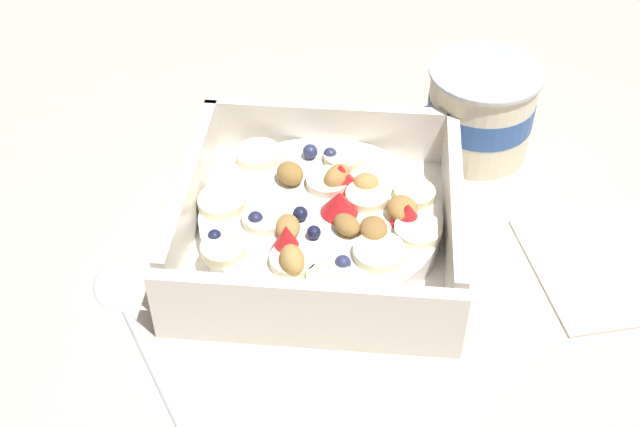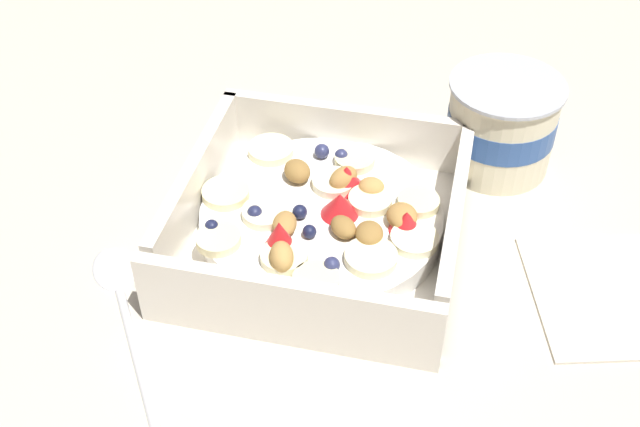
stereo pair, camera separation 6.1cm
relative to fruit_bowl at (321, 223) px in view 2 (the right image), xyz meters
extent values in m
plane|color=beige|center=(-0.01, 0.00, -0.02)|extent=(2.40, 2.40, 0.00)
cube|color=white|center=(0.00, 0.00, -0.02)|extent=(0.21, 0.21, 0.01)
cube|color=white|center=(0.00, -0.10, 0.01)|extent=(0.21, 0.01, 0.06)
cube|color=white|center=(0.00, 0.10, 0.01)|extent=(0.21, 0.01, 0.06)
cube|color=white|center=(-0.10, 0.00, 0.01)|extent=(0.01, 0.19, 0.06)
cube|color=white|center=(0.10, 0.00, 0.01)|extent=(0.01, 0.19, 0.06)
cylinder|color=white|center=(0.00, 0.00, 0.00)|extent=(0.19, 0.19, 0.02)
cylinder|color=#F4EAB7|center=(0.05, -0.04, 0.01)|extent=(0.04, 0.04, 0.01)
cylinder|color=#F7EFC6|center=(0.00, 0.04, 0.01)|extent=(0.04, 0.04, 0.01)
cylinder|color=beige|center=(0.01, 0.07, 0.01)|extent=(0.05, 0.05, 0.01)
cylinder|color=#F7EFC6|center=(-0.04, -0.01, 0.01)|extent=(0.04, 0.04, 0.01)
cylinder|color=#F4EAB7|center=(0.03, 0.02, 0.01)|extent=(0.05, 0.05, 0.01)
cylinder|color=beige|center=(-0.07, -0.05, 0.01)|extent=(0.05, 0.05, 0.01)
cylinder|color=beige|center=(0.07, 0.03, 0.01)|extent=(0.04, 0.04, 0.01)
cylinder|color=#F4EAB7|center=(-0.02, -0.05, 0.01)|extent=(0.04, 0.04, 0.01)
cylinder|color=#F4EAB7|center=(-0.06, 0.06, 0.01)|extent=(0.04, 0.04, 0.01)
cylinder|color=beige|center=(-0.08, 0.00, 0.01)|extent=(0.05, 0.05, 0.01)
cylinder|color=#F7EFC6|center=(0.07, -0.01, 0.01)|extent=(0.04, 0.04, 0.01)
cylinder|color=beige|center=(0.01, -0.07, 0.01)|extent=(0.05, 0.05, 0.01)
cone|color=red|center=(0.06, 0.00, 0.02)|extent=(0.04, 0.04, 0.02)
cone|color=red|center=(0.01, 0.04, 0.02)|extent=(0.03, 0.03, 0.02)
cone|color=red|center=(0.01, 0.00, 0.02)|extent=(0.04, 0.04, 0.02)
cone|color=red|center=(-0.02, -0.04, 0.02)|extent=(0.03, 0.03, 0.03)
sphere|color=#191E3D|center=(-0.07, -0.04, 0.01)|extent=(0.01, 0.01, 0.01)
sphere|color=#191E3D|center=(0.00, -0.02, 0.01)|extent=(0.01, 0.01, 0.01)
sphere|color=#23284C|center=(-0.05, -0.01, 0.01)|extent=(0.01, 0.01, 0.01)
sphere|color=#191E3D|center=(0.03, 0.04, 0.01)|extent=(0.01, 0.01, 0.01)
sphere|color=#191E3D|center=(-0.01, -0.01, 0.01)|extent=(0.01, 0.01, 0.01)
sphere|color=navy|center=(0.02, -0.05, 0.01)|extent=(0.01, 0.01, 0.01)
sphere|color=navy|center=(-0.02, 0.07, 0.01)|extent=(0.01, 0.01, 0.01)
sphere|color=navy|center=(0.00, 0.07, 0.01)|extent=(0.01, 0.01, 0.01)
ellipsoid|color=#AD7F42|center=(0.01, 0.04, 0.02)|extent=(0.03, 0.03, 0.02)
ellipsoid|color=olive|center=(0.04, -0.02, 0.01)|extent=(0.02, 0.03, 0.01)
ellipsoid|color=tan|center=(-0.02, -0.06, 0.02)|extent=(0.02, 0.03, 0.02)
ellipsoid|color=#AD7F42|center=(-0.02, -0.02, 0.01)|extent=(0.02, 0.03, 0.01)
ellipsoid|color=olive|center=(0.02, -0.02, 0.01)|extent=(0.03, 0.03, 0.01)
ellipsoid|color=olive|center=(-0.03, 0.04, 0.02)|extent=(0.03, 0.03, 0.02)
ellipsoid|color=tan|center=(0.03, 0.03, 0.01)|extent=(0.02, 0.02, 0.01)
ellipsoid|color=#AD7F42|center=(0.06, 0.01, 0.02)|extent=(0.03, 0.03, 0.02)
ellipsoid|color=silver|center=(-0.15, -0.06, -0.02)|extent=(0.05, 0.06, 0.01)
cylinder|color=silver|center=(-0.10, -0.14, -0.02)|extent=(0.07, 0.11, 0.01)
cylinder|color=beige|center=(0.12, 0.13, 0.02)|extent=(0.09, 0.09, 0.08)
cylinder|color=#2D5193|center=(0.12, 0.13, 0.02)|extent=(0.09, 0.09, 0.02)
cylinder|color=#B7BCC6|center=(0.12, 0.13, 0.06)|extent=(0.09, 0.09, 0.00)
cube|color=silver|center=(0.22, -0.01, -0.02)|extent=(0.15, 0.15, 0.01)
camera|label=1|loc=(0.04, -0.45, 0.42)|focal=45.68mm
camera|label=2|loc=(0.10, -0.44, 0.42)|focal=45.68mm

